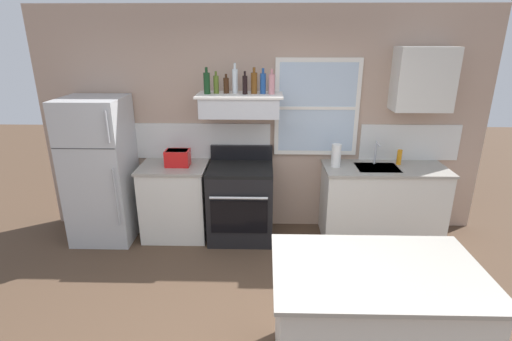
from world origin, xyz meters
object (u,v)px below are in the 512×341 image
object	(u,v)px
bottle_olive_oil_square	(216,84)
bottle_clear_tall	(235,81)
bottle_blue_liqueur	(263,83)
kitchen_island	(371,324)
bottle_rose_pink	(272,84)
paper_towel_roll	(336,156)
toaster	(178,158)
bottle_amber_wine	(254,83)
stove_range	(241,202)
refrigerator	(101,171)
bottle_balsamic_dark	(245,85)
bottle_brown_stout	(226,85)
dish_soap_bottle	(399,157)
bottle_dark_green_wine	(207,83)

from	to	relation	value
bottle_olive_oil_square	bottle_clear_tall	world-z (taller)	bottle_clear_tall
bottle_blue_liqueur	kitchen_island	distance (m)	2.70
bottle_blue_liqueur	bottle_rose_pink	bearing A→B (deg)	-18.23
paper_towel_roll	toaster	bearing A→B (deg)	-179.72
bottle_olive_oil_square	bottle_amber_wine	distance (m)	0.43
bottle_olive_oil_square	bottle_rose_pink	world-z (taller)	bottle_rose_pink
stove_range	paper_towel_roll	bearing A→B (deg)	1.92
refrigerator	bottle_olive_oil_square	distance (m)	1.71
bottle_blue_liqueur	kitchen_island	xyz separation A→B (m)	(0.79, -2.16, -1.40)
bottle_balsamic_dark	toaster	bearing A→B (deg)	-177.49
bottle_olive_oil_square	bottle_rose_pink	distance (m)	0.62
bottle_brown_stout	kitchen_island	distance (m)	2.84
dish_soap_bottle	bottle_blue_liqueur	bearing A→B (deg)	-178.93
toaster	bottle_amber_wine	distance (m)	1.24
toaster	bottle_rose_pink	world-z (taller)	bottle_rose_pink
stove_range	bottle_rose_pink	world-z (taller)	bottle_rose_pink
bottle_clear_tall	bottle_rose_pink	xyz separation A→B (m)	(0.41, -0.07, -0.02)
refrigerator	bottle_balsamic_dark	bearing A→B (deg)	2.89
bottle_brown_stout	dish_soap_bottle	size ratio (longest dim) A/B	1.19
stove_range	paper_towel_roll	world-z (taller)	paper_towel_roll
dish_soap_bottle	kitchen_island	size ratio (longest dim) A/B	0.13
refrigerator	bottle_dark_green_wine	xyz separation A→B (m)	(1.29, 0.09, 1.01)
bottle_rose_pink	refrigerator	bearing A→B (deg)	-177.20
toaster	bottle_dark_green_wine	xyz separation A→B (m)	(0.37, 0.04, 0.86)
stove_range	bottle_olive_oil_square	distance (m)	1.41
bottle_brown_stout	bottle_blue_liqueur	bearing A→B (deg)	-2.17
bottle_rose_pink	paper_towel_roll	distance (m)	1.11
refrigerator	paper_towel_roll	size ratio (longest dim) A/B	6.35
bottle_brown_stout	paper_towel_roll	bearing A→B (deg)	-3.85
bottle_olive_oil_square	bottle_blue_liqueur	xyz separation A→B (m)	(0.52, -0.01, 0.01)
bottle_blue_liqueur	bottle_dark_green_wine	bearing A→B (deg)	-176.50
bottle_rose_pink	bottle_amber_wine	bearing A→B (deg)	170.52
stove_range	paper_towel_roll	size ratio (longest dim) A/B	4.04
toaster	bottle_blue_liqueur	size ratio (longest dim) A/B	1.07
bottle_dark_green_wine	bottle_balsamic_dark	distance (m)	0.42
stove_range	kitchen_island	xyz separation A→B (m)	(1.04, -2.06, -0.01)
toaster	bottle_amber_wine	world-z (taller)	bottle_amber_wine
stove_range	bottle_blue_liqueur	world-z (taller)	bottle_blue_liqueur
bottle_brown_stout	bottle_clear_tall	size ratio (longest dim) A/B	0.65
stove_range	bottle_olive_oil_square	bearing A→B (deg)	156.82
stove_range	bottle_olive_oil_square	world-z (taller)	bottle_olive_oil_square
toaster	bottle_dark_green_wine	size ratio (longest dim) A/B	1.02
refrigerator	kitchen_island	distance (m)	3.40
toaster	stove_range	bearing A→B (deg)	-2.21
bottle_dark_green_wine	bottle_balsamic_dark	world-z (taller)	bottle_dark_green_wine
bottle_dark_green_wine	kitchen_island	distance (m)	2.91
refrigerator	bottle_clear_tall	world-z (taller)	bottle_clear_tall
bottle_brown_stout	bottle_clear_tall	distance (m)	0.11
bottle_dark_green_wine	bottle_clear_tall	size ratio (longest dim) A/B	0.88
toaster	paper_towel_roll	xyz separation A→B (m)	(1.85, 0.01, 0.04)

